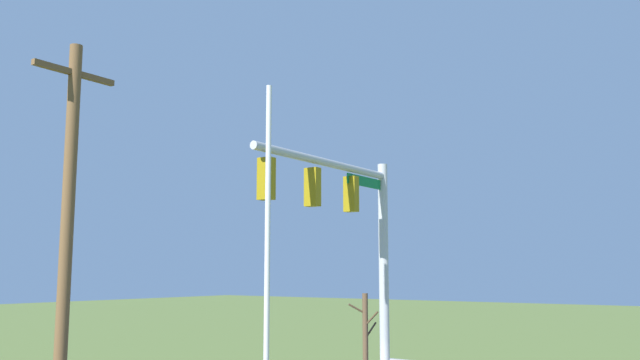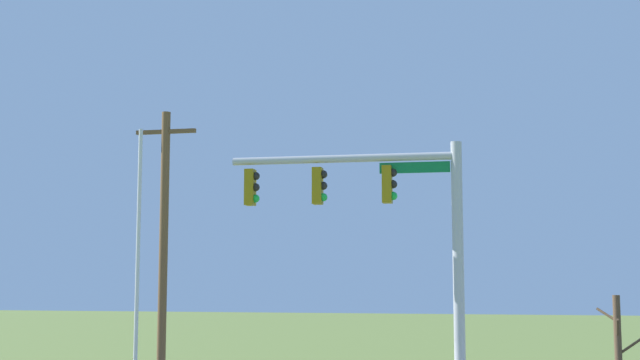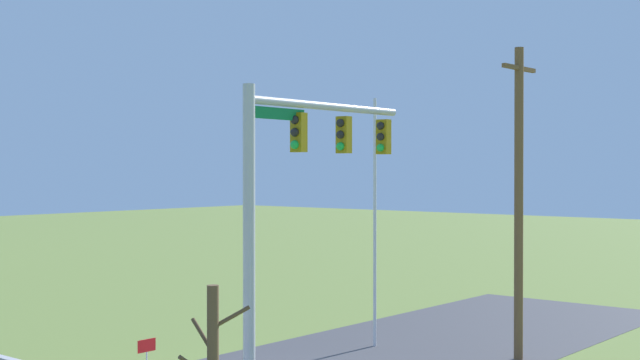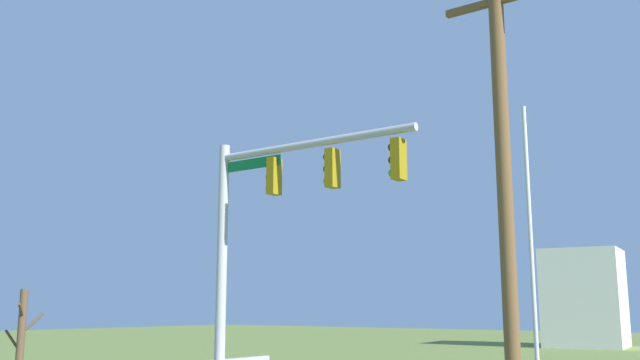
# 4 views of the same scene
# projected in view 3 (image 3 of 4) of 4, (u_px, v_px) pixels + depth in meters

# --- Properties ---
(signal_mast) EXTENTS (6.02, 0.43, 7.47)m
(signal_mast) POSITION_uv_depth(u_px,v_px,m) (295.00, 181.00, 21.01)
(signal_mast) COLOR #B2B5BA
(signal_mast) RESTS_ON ground_plane
(flagpole) EXTENTS (0.10, 0.10, 7.73)m
(flagpole) POSITION_uv_depth(u_px,v_px,m) (375.00, 222.00, 26.96)
(flagpole) COLOR silver
(flagpole) RESTS_ON ground_plane
(utility_pole) EXTENTS (1.90, 0.26, 9.05)m
(utility_pole) POSITION_uv_depth(u_px,v_px,m) (519.00, 198.00, 25.08)
(utility_pole) COLOR brown
(utility_pole) RESTS_ON ground_plane
(open_sign) EXTENTS (0.56, 0.04, 1.22)m
(open_sign) POSITION_uv_depth(u_px,v_px,m) (147.00, 352.00, 21.91)
(open_sign) COLOR silver
(open_sign) RESTS_ON ground_plane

